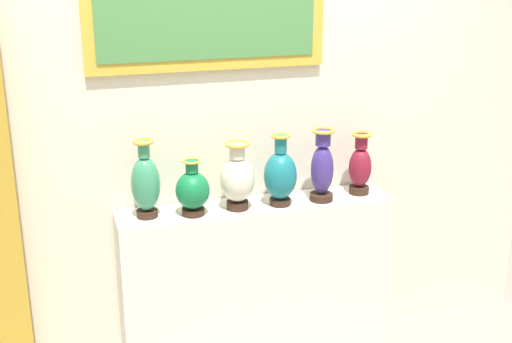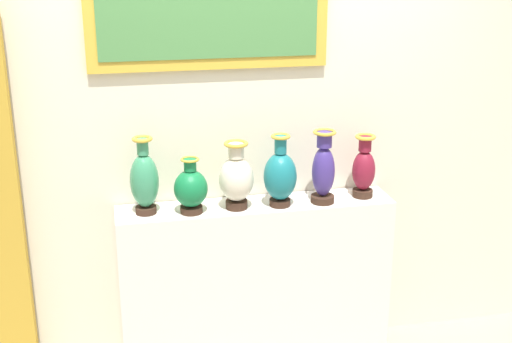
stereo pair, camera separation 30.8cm
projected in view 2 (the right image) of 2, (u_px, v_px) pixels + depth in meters
name	position (u px, v px, depth m)	size (l,w,h in m)	color
display_shelf	(256.00, 284.00, 3.94)	(1.54, 0.29, 0.99)	silver
back_wall	(247.00, 125.00, 3.84)	(3.69, 0.14, 2.71)	beige
vase_jade	(144.00, 180.00, 3.60)	(0.15, 0.15, 0.42)	#382319
vase_emerald	(191.00, 189.00, 3.62)	(0.18, 0.18, 0.31)	#382319
vase_ivory	(236.00, 178.00, 3.67)	(0.19, 0.19, 0.38)	#382319
vase_teal	(280.00, 176.00, 3.71)	(0.18, 0.18, 0.40)	#382319
vase_indigo	(323.00, 170.00, 3.75)	(0.13, 0.13, 0.41)	#382319
vase_burgundy	(364.00, 169.00, 3.85)	(0.13, 0.13, 0.36)	#382319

